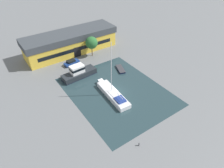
% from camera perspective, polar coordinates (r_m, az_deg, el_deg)
% --- Properties ---
extents(ground_plane, '(440.00, 440.00, 0.00)m').
position_cam_1_polar(ground_plane, '(50.23, 1.34, -2.07)').
color(ground_plane, slate).
extents(water_canal, '(21.70, 27.39, 0.01)m').
position_cam_1_polar(water_canal, '(50.23, 1.34, -2.07)').
color(water_canal, '#23383D').
rests_on(water_canal, ground).
extents(warehouse_building, '(30.45, 9.16, 6.74)m').
position_cam_1_polar(warehouse_building, '(67.95, -11.69, 11.68)').
color(warehouse_building, gold).
rests_on(warehouse_building, ground).
extents(quay_tree_near_building, '(3.83, 3.83, 6.48)m').
position_cam_1_polar(quay_tree_near_building, '(63.71, -5.87, 11.64)').
color(quay_tree_near_building, brown).
rests_on(quay_tree_near_building, ground).
extents(parked_car, '(4.81, 2.38, 1.60)m').
position_cam_1_polar(parked_car, '(61.49, -11.50, 6.10)').
color(parked_car, navy).
rests_on(parked_car, ground).
extents(sailboat_moored, '(3.63, 12.52, 14.03)m').
position_cam_1_polar(sailboat_moored, '(48.30, 0.22, -2.88)').
color(sailboat_moored, white).
rests_on(sailboat_moored, water_canal).
extents(motor_cruiser, '(9.90, 3.81, 3.68)m').
position_cam_1_polar(motor_cruiser, '(55.36, -9.53, 3.21)').
color(motor_cruiser, '#23282D').
rests_on(motor_cruiser, water_canal).
extents(small_dinghy, '(3.07, 4.85, 0.50)m').
position_cam_1_polar(small_dinghy, '(58.11, 2.45, 4.28)').
color(small_dinghy, '#19234C').
rests_on(small_dinghy, water_canal).
extents(mooring_bollard, '(0.23, 0.23, 0.77)m').
position_cam_1_polar(mooring_bollard, '(39.04, 7.73, -16.67)').
color(mooring_bollard, '#47474C').
rests_on(mooring_bollard, ground).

